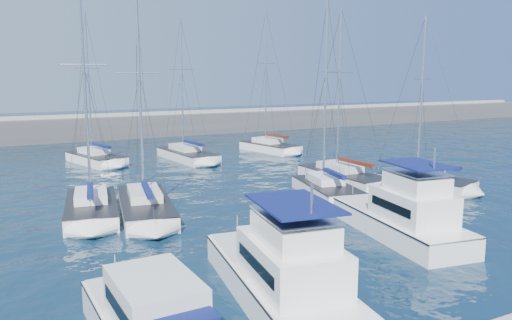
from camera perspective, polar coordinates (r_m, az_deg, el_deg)
name	(u,v)px	position (r m, az deg, el deg)	size (l,w,h in m)	color
ground	(374,238)	(28.30, 13.34, -8.71)	(220.00, 220.00, 0.00)	black
breakwater	(136,129)	(74.77, -13.52, 3.47)	(160.00, 6.00, 4.45)	#424244
motor_yacht_port_inner	(283,276)	(19.83, 3.13, -13.09)	(4.81, 10.63, 4.69)	white
motor_yacht_stbd_inner	(404,218)	(28.48, 16.55, -6.36)	(4.67, 9.79, 4.69)	white
sailboat_mid_a	(92,208)	(33.27, -18.28, -5.22)	(4.33, 8.47, 15.13)	white
sailboat_mid_b	(145,206)	(32.82, -12.53, -5.19)	(4.54, 9.55, 14.27)	silver
sailboat_mid_c	(327,189)	(37.00, 8.11, -3.33)	(4.43, 7.75, 14.58)	white
sailboat_mid_d	(343,177)	(41.90, 9.94, -1.88)	(3.43, 9.03, 14.40)	silver
sailboat_mid_e	(425,182)	(41.38, 18.72, -2.39)	(4.89, 7.70, 13.58)	silver
sailboat_back_a	(96,158)	(52.70, -17.82, 0.19)	(5.12, 8.25, 15.18)	white
sailboat_back_b	(187,155)	(52.93, -7.86, 0.58)	(4.15, 9.29, 15.02)	silver
sailboat_back_c	(270,147)	(58.17, 1.57, 1.52)	(4.62, 8.25, 16.31)	white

